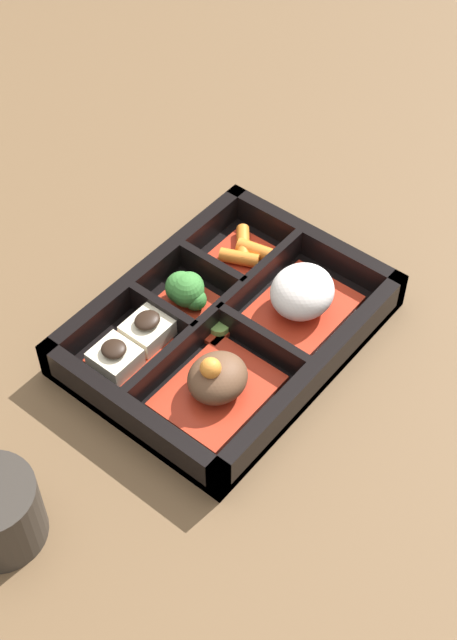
{
  "coord_description": "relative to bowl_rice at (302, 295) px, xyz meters",
  "views": [
    {
      "loc": [
        0.4,
        0.32,
        0.62
      ],
      "look_at": [
        0.0,
        0.0,
        0.03
      ],
      "focal_mm": 50.0,
      "sensor_mm": 36.0,
      "label": 1
    }
  ],
  "objects": [
    {
      "name": "ground_plane",
      "position": [
        0.06,
        -0.04,
        -0.03
      ],
      "size": [
        3.0,
        3.0,
        0.0
      ],
      "primitive_type": "plane",
      "color": "brown"
    },
    {
      "name": "bento_base",
      "position": [
        0.06,
        -0.04,
        -0.03
      ],
      "size": [
        0.27,
        0.2,
        0.01
      ],
      "color": "black",
      "rests_on": "ground_plane"
    },
    {
      "name": "bowl_carrots",
      "position": [
        -0.02,
        -0.08,
        -0.01
      ],
      "size": [
        0.06,
        0.06,
        0.02
      ],
      "color": "#B22D19",
      "rests_on": "bento_base"
    },
    {
      "name": "bowl_pickles",
      "position": [
        0.06,
        -0.05,
        -0.02
      ],
      "size": [
        0.04,
        0.03,
        0.01
      ],
      "color": "#B22D19",
      "rests_on": "bento_base"
    },
    {
      "name": "bowl_greens",
      "position": [
        0.06,
        -0.09,
        -0.0
      ],
      "size": [
        0.05,
        0.05,
        0.04
      ],
      "color": "#B22D19",
      "rests_on": "bento_base"
    },
    {
      "name": "bento_rim",
      "position": [
        0.06,
        -0.04,
        -0.01
      ],
      "size": [
        0.27,
        0.2,
        0.04
      ],
      "color": "black",
      "rests_on": "ground_plane"
    },
    {
      "name": "bowl_rice",
      "position": [
        0.0,
        0.0,
        0.0
      ],
      "size": [
        0.1,
        0.08,
        0.05
      ],
      "color": "#B22D19",
      "rests_on": "bento_base"
    },
    {
      "name": "bowl_tofu",
      "position": [
        0.13,
        -0.08,
        -0.01
      ],
      "size": [
        0.08,
        0.05,
        0.03
      ],
      "color": "#B22D19",
      "rests_on": "bento_base"
    },
    {
      "name": "bowl_stew",
      "position": [
        0.12,
        -0.0,
        -0.01
      ],
      "size": [
        0.1,
        0.08,
        0.05
      ],
      "color": "#B22D19",
      "rests_on": "bento_base"
    }
  ]
}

